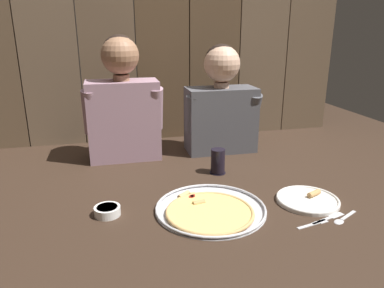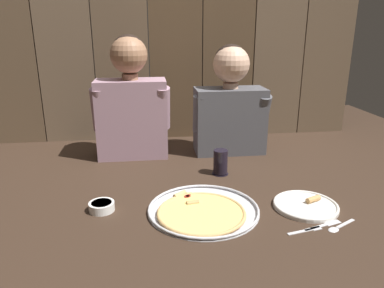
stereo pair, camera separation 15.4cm
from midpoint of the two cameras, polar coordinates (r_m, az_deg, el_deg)
name	(u,v)px [view 2 (the right image)]	position (r m, az deg, el deg)	size (l,w,h in m)	color
ground_plane	(194,192)	(1.51, 3.27, -7.71)	(3.20, 3.20, 0.00)	#332319
pizza_tray	(203,211)	(1.36, 5.00, -10.50)	(0.42, 0.42, 0.03)	silver
dinner_plate	(306,205)	(1.48, 20.43, -9.11)	(0.24, 0.24, 0.03)	white
drinking_glass	(220,162)	(1.69, 7.14, -2.94)	(0.08, 0.08, 0.12)	black
dipping_bowl	(102,206)	(1.39, -10.98, -9.67)	(0.10, 0.10, 0.03)	white
table_fork	(306,230)	(1.33, 20.88, -12.68)	(0.13, 0.04, 0.01)	silver
table_knife	(323,225)	(1.38, 23.06, -11.81)	(0.15, 0.06, 0.01)	silver
table_spoon	(338,227)	(1.39, 25.06, -11.85)	(0.13, 0.08, 0.01)	silver
diner_left	(131,101)	(1.88, -7.27, 6.80)	(0.39, 0.20, 0.62)	gray
diner_right	(230,103)	(1.95, 8.30, 6.48)	(0.41, 0.21, 0.58)	#4C4C51
wooden_backdrop_wall	(176,44)	(2.18, -0.51, 15.46)	(2.19, 0.03, 1.12)	brown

